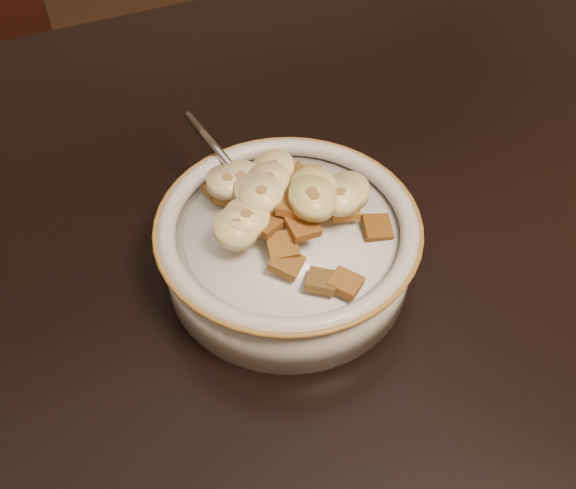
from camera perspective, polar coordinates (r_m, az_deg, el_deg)
name	(u,v)px	position (r m, az deg, el deg)	size (l,w,h in m)	color
table	(97,381)	(0.48, -16.59, -11.56)	(1.40, 0.90, 0.04)	black
cereal_bowl	(288,252)	(0.48, 0.00, -0.65)	(0.18, 0.18, 0.04)	beige
milk	(288,232)	(0.46, 0.00, 1.13)	(0.15, 0.15, 0.00)	silver
spoon	(264,205)	(0.47, -2.15, 3.56)	(0.03, 0.04, 0.01)	#B5B5B5
cereal_square_0	(327,191)	(0.47, 3.48, 4.76)	(0.02, 0.02, 0.01)	brown
cereal_square_1	(265,199)	(0.46, -2.09, 4.09)	(0.02, 0.02, 0.01)	#925934
cereal_square_2	(251,192)	(0.47, -3.30, 4.68)	(0.02, 0.02, 0.01)	brown
cereal_square_3	(322,281)	(0.42, 3.03, -3.26)	(0.02, 0.02, 0.01)	brown
cereal_square_4	(293,206)	(0.44, 0.42, 3.43)	(0.02, 0.02, 0.01)	brown
cereal_square_5	(287,263)	(0.43, -0.12, -1.68)	(0.02, 0.02, 0.01)	brown
cereal_square_6	(266,224)	(0.44, -1.96, 1.87)	(0.02, 0.02, 0.01)	brown
cereal_square_7	(344,209)	(0.46, 5.00, 3.14)	(0.02, 0.02, 0.01)	olive
cereal_square_8	(303,226)	(0.43, 1.33, 1.62)	(0.02, 0.02, 0.01)	brown
cereal_square_9	(293,176)	(0.49, 0.48, 6.08)	(0.02, 0.02, 0.01)	brown
cereal_square_10	(277,186)	(0.47, -1.02, 5.21)	(0.02, 0.02, 0.01)	brown
cereal_square_11	(345,283)	(0.42, 5.11, -3.45)	(0.02, 0.02, 0.01)	brown
cereal_square_12	(226,190)	(0.48, -5.57, 4.89)	(0.02, 0.02, 0.01)	brown
cereal_square_13	(266,174)	(0.49, -1.95, 6.25)	(0.02, 0.02, 0.01)	brown
cereal_square_14	(220,190)	(0.48, -6.10, 4.80)	(0.02, 0.02, 0.01)	olive
cereal_square_15	(377,228)	(0.46, 7.92, 1.50)	(0.02, 0.02, 0.01)	#613710
cereal_square_16	(283,246)	(0.43, -0.48, -0.10)	(0.02, 0.02, 0.01)	brown
cereal_square_17	(231,196)	(0.48, -5.08, 4.32)	(0.02, 0.02, 0.01)	olive
cereal_square_18	(248,186)	(0.48, -3.55, 5.23)	(0.02, 0.02, 0.01)	brown
cereal_square_19	(310,174)	(0.50, 1.95, 6.26)	(0.02, 0.02, 0.01)	olive
banana_slice_0	(274,169)	(0.48, -1.28, 6.76)	(0.03, 0.03, 0.01)	#FFD784
banana_slice_1	(348,191)	(0.46, 5.33, 4.73)	(0.03, 0.03, 0.01)	#C8BE6C
banana_slice_2	(314,201)	(0.43, 2.32, 3.90)	(0.03, 0.03, 0.01)	#E7D771
banana_slice_3	(256,192)	(0.45, -2.85, 4.71)	(0.03, 0.03, 0.01)	#FDE6A3
banana_slice_4	(313,187)	(0.45, 2.23, 5.12)	(0.03, 0.03, 0.01)	#FFEB79
banana_slice_5	(228,182)	(0.46, -5.37, 5.53)	(0.03, 0.03, 0.01)	#CAB582
banana_slice_6	(269,181)	(0.46, -1.71, 5.63)	(0.03, 0.03, 0.01)	#E0C687
banana_slice_7	(237,228)	(0.43, -4.60, 1.44)	(0.03, 0.03, 0.01)	beige
banana_slice_8	(311,196)	(0.43, 2.09, 4.32)	(0.03, 0.03, 0.01)	#DCD173
banana_slice_9	(247,218)	(0.44, -3.69, 2.36)	(0.03, 0.03, 0.01)	#EFDB82
banana_slice_10	(241,180)	(0.47, -4.17, 5.74)	(0.03, 0.03, 0.01)	#D2C18A
banana_slice_11	(340,196)	(0.45, 4.64, 4.29)	(0.03, 0.03, 0.01)	#F7E994
banana_slice_12	(262,195)	(0.44, -2.35, 4.41)	(0.03, 0.03, 0.01)	beige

